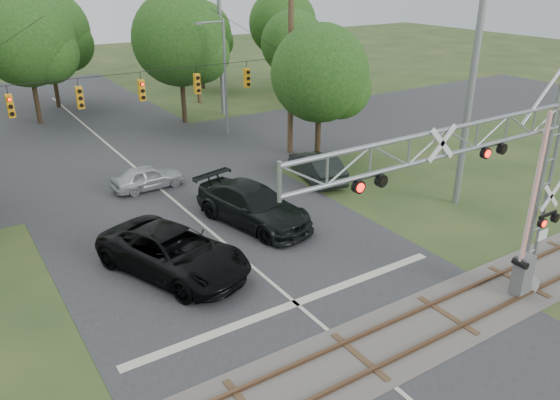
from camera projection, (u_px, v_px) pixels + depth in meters
ground at (406, 397)px, 15.43m from camera, size 160.00×160.00×0.00m
road_main at (236, 253)px, 23.14m from camera, size 14.00×90.00×0.02m
road_cross at (128, 161)px, 33.92m from camera, size 90.00×12.00×0.02m
railroad_track at (359, 357)px, 16.96m from camera, size 90.00×3.20×0.17m
crossing_gantry at (486, 185)px, 16.98m from camera, size 11.65×1.02×7.98m
traffic_signal_span at (158, 79)px, 29.07m from camera, size 19.34×0.36×11.50m
pickup_black at (174, 252)px, 21.35m from camera, size 5.18×7.18×1.81m
car_dark at (253, 205)px, 25.49m from camera, size 3.93×6.73×1.83m
sedan_silver at (148, 177)px, 29.59m from camera, size 3.94×1.73×1.32m
suv_dark at (317, 166)px, 30.78m from camera, size 2.73×5.10×1.60m
streetlight at (223, 72)px, 37.46m from camera, size 2.13×0.22×7.98m
utility_poles at (159, 53)px, 32.48m from camera, size 25.72×27.83×13.76m
treeline at (71, 46)px, 39.30m from camera, size 52.69×29.43×9.82m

